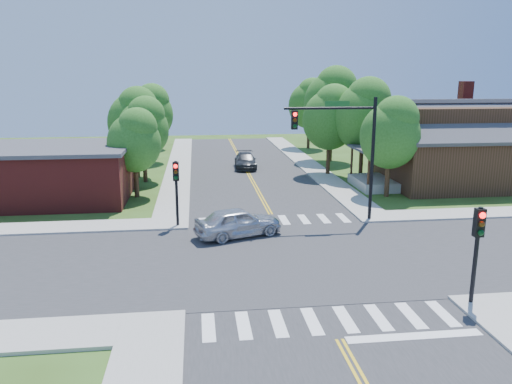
{
  "coord_description": "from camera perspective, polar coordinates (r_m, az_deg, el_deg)",
  "views": [
    {
      "loc": [
        -4.44,
        -21.72,
        8.4
      ],
      "look_at": [
        -1.28,
        4.46,
        2.2
      ],
      "focal_mm": 35.0,
      "sensor_mm": 36.0,
      "label": 1
    }
  ],
  "objects": [
    {
      "name": "ground",
      "position": [
        23.71,
        4.41,
        -7.56
      ],
      "size": [
        100.0,
        100.0,
        0.0
      ],
      "primitive_type": "plane",
      "color": "#324A17",
      "rests_on": "ground"
    },
    {
      "name": "sidewalk_ne",
      "position": [
        43.46,
        21.06,
        1.29
      ],
      "size": [
        40.0,
        40.0,
        0.14
      ],
      "color": "#9E9B93",
      "rests_on": "ground"
    },
    {
      "name": "stop_bar",
      "position": [
        17.84,
        17.62,
        -15.54
      ],
      "size": [
        4.6,
        0.45,
        0.09
      ],
      "primitive_type": "cube",
      "color": "white",
      "rests_on": "ground"
    },
    {
      "name": "crosswalk_north",
      "position": [
        29.48,
        2.08,
        -3.24
      ],
      "size": [
        8.85,
        2.0,
        0.01
      ],
      "color": "white",
      "rests_on": "ground"
    },
    {
      "name": "sidewalk_nw",
      "position": [
        40.1,
        -23.19,
        0.16
      ],
      "size": [
        40.0,
        40.0,
        0.14
      ],
      "color": "#9E9B93",
      "rests_on": "ground"
    },
    {
      "name": "tree_w_b",
      "position": [
        42.38,
        -13.57,
        8.2
      ],
      "size": [
        4.44,
        4.22,
        7.56
      ],
      "color": "#382314",
      "rests_on": "ground"
    },
    {
      "name": "crosswalk_south",
      "position": [
        18.18,
        8.33,
        -14.29
      ],
      "size": [
        8.85,
        2.0,
        0.01
      ],
      "color": "white",
      "rests_on": "ground"
    },
    {
      "name": "tree_w_d",
      "position": [
        58.78,
        -11.39,
        9.01
      ],
      "size": [
        3.89,
        3.7,
        6.62
      ],
      "color": "#382314",
      "rests_on": "ground"
    },
    {
      "name": "tree_e_d",
      "position": [
        58.53,
        6.19,
        10.15
      ],
      "size": [
        4.78,
        4.55,
        8.13
      ],
      "color": "#382314",
      "rests_on": "ground"
    },
    {
      "name": "tree_w_a",
      "position": [
        35.45,
        -13.65,
        5.91
      ],
      "size": [
        3.69,
        3.51,
        6.28
      ],
      "color": "#382314",
      "rests_on": "ground"
    },
    {
      "name": "signal_pole_se",
      "position": [
        19.82,
        24.03,
        -4.79
      ],
      "size": [
        0.34,
        0.42,
        3.8
      ],
      "color": "black",
      "rests_on": "ground"
    },
    {
      "name": "centerline",
      "position": [
        23.69,
        4.42,
        -7.46
      ],
      "size": [
        0.3,
        90.0,
        0.01
      ],
      "color": "yellow",
      "rests_on": "ground"
    },
    {
      "name": "signal_mast_ne",
      "position": [
        28.78,
        10.11,
        5.94
      ],
      "size": [
        5.3,
        0.42,
        7.2
      ],
      "color": "black",
      "rests_on": "ground"
    },
    {
      "name": "road_ew",
      "position": [
        23.7,
        4.42,
        -7.51
      ],
      "size": [
        90.0,
        10.0,
        0.04
      ],
      "primitive_type": "cube",
      "color": "#2D2D30",
      "rests_on": "ground"
    },
    {
      "name": "tree_e_b",
      "position": [
        41.63,
        12.3,
        8.87
      ],
      "size": [
        4.89,
        4.65,
        8.32
      ],
      "color": "#382314",
      "rests_on": "ground"
    },
    {
      "name": "tree_e_c",
      "position": [
        49.75,
        8.81,
        10.45
      ],
      "size": [
        5.49,
        5.21,
        9.33
      ],
      "color": "#382314",
      "rests_on": "ground"
    },
    {
      "name": "car_dgrey",
      "position": [
        45.82,
        -1.22,
        3.54
      ],
      "size": [
        2.37,
        4.9,
        1.37
      ],
      "primitive_type": "imported",
      "rotation": [
        0.0,
        0.0,
        -0.05
      ],
      "color": "#2B2D2F",
      "rests_on": "ground"
    },
    {
      "name": "intersection_patch",
      "position": [
        23.71,
        4.41,
        -7.56
      ],
      "size": [
        10.2,
        10.2,
        0.06
      ],
      "primitive_type": "cube",
      "color": "#2D2D30",
      "rests_on": "ground"
    },
    {
      "name": "tree_house",
      "position": [
        42.66,
        8.53,
        8.6
      ],
      "size": [
        4.55,
        4.32,
        7.73
      ],
      "color": "#382314",
      "rests_on": "ground"
    },
    {
      "name": "tree_e_a",
      "position": [
        35.79,
        15.25,
        6.72
      ],
      "size": [
        4.16,
        3.95,
        7.07
      ],
      "color": "#382314",
      "rests_on": "ground"
    },
    {
      "name": "car_silver",
      "position": [
        26.43,
        -2.07,
        -3.53
      ],
      "size": [
        4.68,
        5.73,
        1.56
      ],
      "primitive_type": "imported",
      "rotation": [
        0.0,
        0.0,
        1.9
      ],
      "color": "silver",
      "rests_on": "ground"
    },
    {
      "name": "building_nw",
      "position": [
        36.84,
        -22.13,
        2.06
      ],
      "size": [
        10.4,
        8.4,
        3.73
      ],
      "color": "maroon",
      "rests_on": "ground"
    },
    {
      "name": "tree_w_c",
      "position": [
        49.79,
        -11.98,
        9.05
      ],
      "size": [
        4.5,
        4.28,
        7.65
      ],
      "color": "#382314",
      "rests_on": "ground"
    },
    {
      "name": "house_ne",
      "position": [
        41.24,
        21.58,
        5.24
      ],
      "size": [
        13.05,
        8.8,
        7.11
      ],
      "color": "#322011",
      "rests_on": "ground"
    },
    {
      "name": "signal_pole_nw",
      "position": [
        27.92,
        -9.11,
        1.2
      ],
      "size": [
        0.34,
        0.42,
        3.8
      ],
      "color": "black",
      "rests_on": "ground"
    },
    {
      "name": "road_ns",
      "position": [
        23.7,
        4.41,
        -7.52
      ],
      "size": [
        10.0,
        90.0,
        0.04
      ],
      "primitive_type": "cube",
      "color": "#2D2D30",
      "rests_on": "ground"
    },
    {
      "name": "tree_bldg",
      "position": [
        40.49,
        -12.7,
        7.37
      ],
      "size": [
        4.03,
        3.83,
        6.86
      ],
      "color": "#382314",
      "rests_on": "ground"
    }
  ]
}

